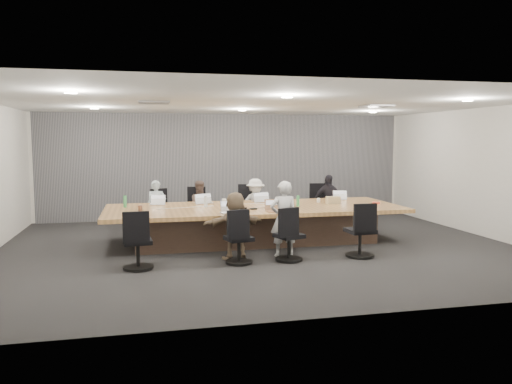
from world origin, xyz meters
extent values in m
cube|color=black|center=(0.00, 0.00, 0.00)|extent=(10.00, 8.00, 0.00)
cube|color=white|center=(0.00, 0.00, 2.80)|extent=(10.00, 8.00, 0.00)
cube|color=beige|center=(0.00, 4.00, 1.40)|extent=(10.00, 0.00, 2.80)
cube|color=beige|center=(0.00, -4.00, 1.40)|extent=(10.00, 0.00, 2.80)
cube|color=beige|center=(5.00, 0.00, 1.40)|extent=(0.00, 8.00, 2.80)
cube|color=slate|center=(0.00, 3.92, 1.40)|extent=(9.80, 0.04, 2.80)
cube|color=#4B362B|center=(0.00, 0.50, 0.33)|extent=(4.80, 1.40, 0.66)
cube|color=#B17E46|center=(0.00, 0.50, 0.70)|extent=(6.00, 2.20, 0.08)
imported|color=#A8B9C2|center=(-1.95, 1.85, 0.60)|extent=(0.49, 0.37, 1.21)
cube|color=#B2B2B7|center=(-1.95, 1.30, 0.75)|extent=(0.32, 0.24, 0.02)
imported|color=brown|center=(-0.95, 1.85, 0.59)|extent=(0.66, 0.57, 1.18)
cube|color=#B2B2B7|center=(-0.95, 1.30, 0.75)|extent=(0.39, 0.31, 0.02)
imported|color=beige|center=(0.31, 1.85, 0.60)|extent=(0.86, 0.61, 1.20)
cube|color=#B2B2B7|center=(0.31, 1.30, 0.75)|extent=(0.40, 0.31, 0.02)
imported|color=black|center=(2.11, 1.85, 0.64)|extent=(0.75, 0.33, 1.27)
cube|color=#B2B2B7|center=(2.11, 1.30, 0.75)|extent=(0.34, 0.25, 0.02)
imported|color=#7B644D|center=(-0.66, -0.85, 0.60)|extent=(1.16, 0.58, 1.20)
cube|color=#B2B2B7|center=(-0.66, -0.30, 0.75)|extent=(0.35, 0.26, 0.02)
imported|color=#B6B7B8|center=(0.23, -0.85, 0.69)|extent=(0.52, 0.35, 1.37)
cube|color=#8C6647|center=(0.23, -0.30, 0.75)|extent=(0.35, 0.24, 0.02)
cylinder|color=#40A257|center=(-2.59, 0.97, 0.86)|extent=(0.08, 0.08, 0.24)
cylinder|color=#40A257|center=(0.87, 0.34, 0.85)|extent=(0.07, 0.07, 0.22)
cylinder|color=silver|center=(-1.00, 0.61, 0.86)|extent=(0.09, 0.09, 0.24)
cylinder|color=white|center=(-0.56, 1.04, 0.80)|extent=(0.10, 0.10, 0.11)
cylinder|color=white|center=(1.51, 0.88, 0.79)|extent=(0.08, 0.08, 0.09)
cylinder|color=brown|center=(-2.29, 0.39, 0.79)|extent=(0.09, 0.09, 0.11)
cube|color=black|center=(-0.12, 0.08, 0.75)|extent=(0.14, 0.09, 0.03)
cube|color=black|center=(0.49, 0.35, 0.75)|extent=(0.16, 0.12, 0.03)
cube|color=black|center=(-0.36, -0.04, 0.77)|extent=(0.17, 0.05, 0.06)
cube|color=tan|center=(1.74, 0.58, 0.82)|extent=(0.29, 0.18, 0.15)
cube|color=#E64C2D|center=(2.65, 0.40, 0.76)|extent=(0.20, 0.17, 0.04)
camera|label=1|loc=(-2.22, -9.39, 2.10)|focal=35.00mm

